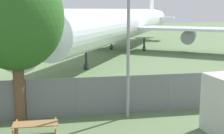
% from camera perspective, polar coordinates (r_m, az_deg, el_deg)
% --- Properties ---
extents(perimeter_fence, '(56.07, 0.07, 2.07)m').
position_cam_1_polar(perimeter_fence, '(16.38, -6.40, -5.50)').
color(perimeter_fence, gray).
rests_on(perimeter_fence, ground).
extents(airplane, '(36.85, 43.88, 11.40)m').
position_cam_1_polar(airplane, '(41.22, 2.34, 7.81)').
color(airplane, white).
rests_on(airplane, ground).
extents(picnic_bench_open_grass, '(1.91, 1.44, 0.76)m').
position_cam_1_polar(picnic_bench_open_grass, '(13.95, -13.79, -11.05)').
color(picnic_bench_open_grass, olive).
rests_on(picnic_bench_open_grass, ground).
extents(tree_left_of_cabin, '(4.66, 4.66, 7.72)m').
position_cam_1_polar(tree_left_of_cabin, '(15.74, -17.27, 8.57)').
color(tree_left_of_cabin, brown).
rests_on(tree_left_of_cabin, ground).
extents(light_mast, '(0.44, 0.44, 7.38)m').
position_cam_1_polar(light_mast, '(15.58, 3.02, 6.84)').
color(light_mast, '#99999E').
rests_on(light_mast, ground).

